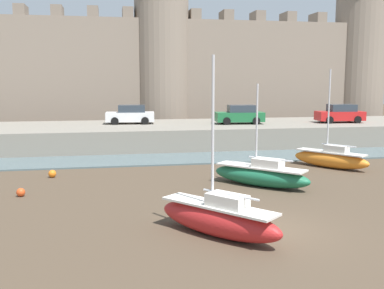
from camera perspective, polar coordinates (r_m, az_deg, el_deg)
The scene contains 12 objects.
ground_plane at distance 17.13m, azimuth 9.42°, elevation -10.63°, with size 160.00×160.00×0.00m, color #4C3D2D.
water_channel at distance 31.61m, azimuth 0.00°, elevation -1.75°, with size 80.00×4.50×0.10m, color slate.
quay_road at distance 38.57m, azimuth -1.93°, elevation 1.29°, with size 58.19×10.00×1.77m, color gray.
castle at distance 49.08m, azimuth -3.85°, elevation 10.15°, with size 52.60×6.41×19.41m.
sailboat_midflat_left at distance 23.72m, azimuth 8.75°, elevation -3.80°, with size 4.77×4.77×5.32m.
sailboat_midflat_centre at distance 16.08m, azimuth 3.39°, elevation -9.29°, with size 4.20×4.65×6.35m.
sailboat_foreground_left at distance 29.65m, azimuth 17.21°, elevation -1.67°, with size 3.84×4.68×6.18m.
mooring_buoy_off_centre at distance 22.96m, azimuth -20.92°, elevation -5.69°, with size 0.41×0.41×0.41m, color #E04C1E.
mooring_buoy_near_shore at distance 26.79m, azimuth -17.32°, elevation -3.56°, with size 0.44×0.44×0.44m, color orange.
car_quay_centre_west at distance 38.90m, azimuth 6.12°, elevation 3.78°, with size 4.21×2.11×1.62m.
car_quay_centre_east at distance 39.09m, azimuth -7.81°, elevation 3.77°, with size 4.21×2.11×1.62m.
car_quay_east at distance 41.92m, azimuth 18.31°, elevation 3.72°, with size 4.21×2.11×1.62m.
Camera 1 is at (-5.58, -15.25, 5.48)m, focal length 42.00 mm.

